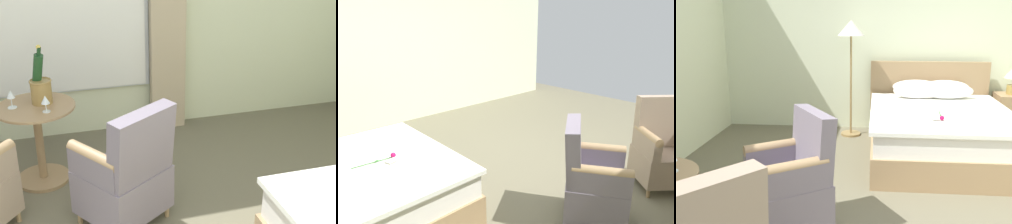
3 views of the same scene
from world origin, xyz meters
TOP-DOWN VIEW (x-y plane):
  - ground_plane at (0.00, 0.00)m, footprint 7.98×7.98m
  - wall_far_side at (2.81, 0.00)m, footprint 0.12×6.60m
  - armchair_by_window at (-1.10, 0.31)m, footprint 0.77×0.77m
  - armchair_facing_bed at (-1.29, -0.83)m, footprint 0.75×0.75m

SIDE VIEW (x-z plane):
  - ground_plane at x=0.00m, z-range 0.00..0.00m
  - armchair_by_window at x=-1.10m, z-range -0.07..0.89m
  - armchair_facing_bed at x=-1.29m, z-range -0.08..0.92m
  - wall_far_side at x=2.81m, z-range 0.00..3.03m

